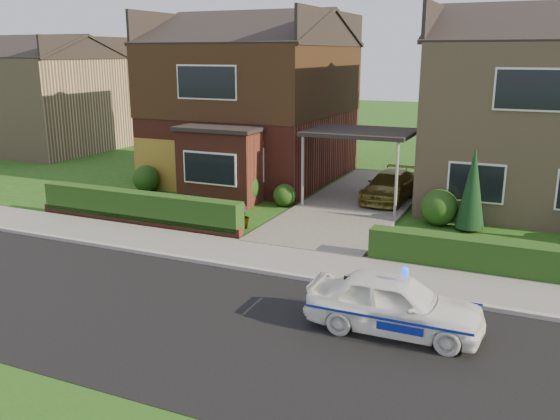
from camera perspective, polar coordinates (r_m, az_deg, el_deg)
The scene contains 23 objects.
ground at distance 12.74m, azimuth -7.14°, elevation -10.70°, with size 120.00×120.00×0.00m, color #1E4A13.
road at distance 12.74m, azimuth -7.14°, elevation -10.70°, with size 60.00×6.00×0.02m, color black.
kerb at distance 15.19m, azimuth -1.18°, elevation -6.02°, with size 60.00×0.16×0.12m, color #9E9993.
sidewalk at distance 16.09m, azimuth 0.42°, elevation -4.83°, with size 60.00×2.00×0.10m, color slate.
driveway at distance 22.31m, azimuth 7.55°, elevation 0.70°, with size 3.80×12.00×0.12m, color #666059.
house_left at distance 26.53m, azimuth -2.56°, elevation 11.27°, with size 7.50×9.53×7.25m.
house_right at distance 23.84m, azimuth 23.68°, elevation 9.29°, with size 7.50×8.06×7.25m.
carport_link at distance 21.78m, azimuth 7.75°, elevation 7.31°, with size 3.80×3.00×2.77m.
garage_door at distance 24.78m, azimuth -11.73°, elevation 4.28°, with size 2.20×0.10×2.10m, color olive.
dwarf_wall at distance 19.90m, azimuth -13.63°, elevation -0.98°, with size 7.70×0.25×0.36m, color maroon.
hedge_left at distance 20.07m, azimuth -13.34°, elevation -1.37°, with size 7.50×0.55×0.90m, color black.
hedge_right at distance 16.09m, azimuth 21.73°, elevation -6.13°, with size 7.50×0.55×0.80m, color black.
shrub_left_far at distance 24.66m, azimuth -12.76°, elevation 2.97°, with size 1.08×1.08×1.08m, color black.
shrub_left_mid at distance 22.10m, azimuth -3.67°, elevation 2.27°, with size 1.32×1.32×1.32m, color black.
shrub_left_near at distance 21.74m, azimuth 0.45°, elevation 1.44°, with size 0.84×0.84×0.84m, color black.
shrub_right_near at distance 19.99m, azimuth 15.08°, elevation 0.24°, with size 1.20×1.20×1.20m, color black.
conifer_a at distance 19.52m, azimuth 18.01°, elevation 1.79°, with size 0.90×0.90×2.60m, color black.
neighbour_left at distance 36.77m, azimuth -21.48°, elevation 9.39°, with size 6.50×7.00×5.20m, color #9F8161.
police_car at distance 12.24m, azimuth 10.94°, elevation -8.86°, with size 3.25×3.56×1.37m.
driveway_car at distance 22.56m, azimuth 10.53°, elevation 2.28°, with size 1.48×3.64×1.06m, color olive.
potted_plant_a at distance 19.07m, azimuth -6.57°, elevation -0.66°, with size 0.42×0.28×0.80m, color gray.
potted_plant_b at distance 23.04m, azimuth -9.07°, elevation 2.03°, with size 0.47×0.38×0.85m, color gray.
potted_plant_c at distance 19.01m, azimuth -3.66°, elevation -0.55°, with size 0.48×0.48×0.85m, color gray.
Camera 1 is at (6.07, -9.77, 5.48)m, focal length 38.00 mm.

